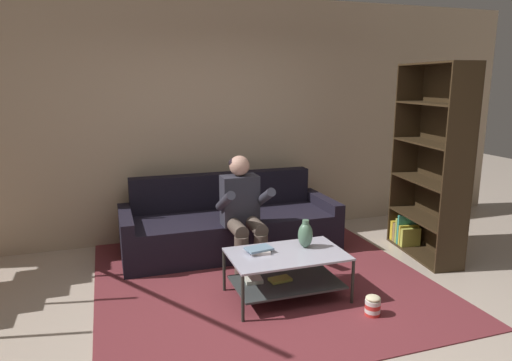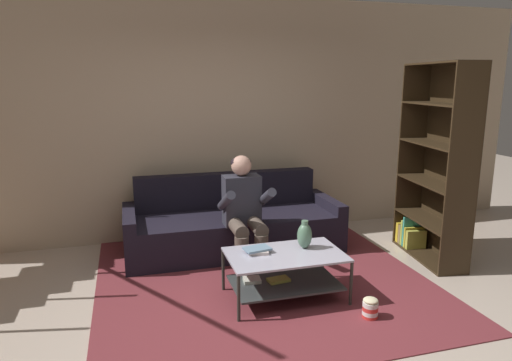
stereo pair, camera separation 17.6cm
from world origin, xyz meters
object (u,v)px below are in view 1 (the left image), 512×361
(person_seated_center, at_px, (243,208))
(vase, at_px, (305,235))
(popcorn_tub, at_px, (373,306))
(coffee_table, at_px, (286,268))
(bookshelf, at_px, (431,172))
(couch, at_px, (230,226))
(book_stack, at_px, (259,250))

(person_seated_center, height_order, vase, person_seated_center)
(popcorn_tub, bearing_deg, person_seated_center, 118.43)
(coffee_table, bearing_deg, vase, 20.12)
(coffee_table, relative_size, bookshelf, 0.49)
(couch, distance_m, vase, 1.32)
(popcorn_tub, bearing_deg, book_stack, 140.87)
(person_seated_center, relative_size, coffee_table, 1.14)
(couch, height_order, vase, couch)
(vase, height_order, bookshelf, bookshelf)
(couch, distance_m, bookshelf, 2.32)
(couch, height_order, person_seated_center, person_seated_center)
(coffee_table, xyz_separation_m, popcorn_tub, (0.56, -0.54, -0.19))
(book_stack, bearing_deg, couch, 87.21)
(bookshelf, bearing_deg, popcorn_tub, -142.10)
(coffee_table, xyz_separation_m, bookshelf, (1.92, 0.52, 0.66))
(couch, distance_m, person_seated_center, 0.64)
(couch, height_order, coffee_table, couch)
(couch, bearing_deg, bookshelf, -21.15)
(popcorn_tub, bearing_deg, coffee_table, 136.26)
(bookshelf, bearing_deg, person_seated_center, 172.63)
(person_seated_center, height_order, bookshelf, bookshelf)
(vase, bearing_deg, person_seated_center, 118.23)
(vase, distance_m, bookshelf, 1.80)
(couch, bearing_deg, person_seated_center, -90.00)
(person_seated_center, distance_m, coffee_table, 0.88)
(couch, xyz_separation_m, popcorn_tub, (0.72, -1.86, -0.19))
(person_seated_center, bearing_deg, vase, -61.77)
(couch, relative_size, popcorn_tub, 13.30)
(book_stack, bearing_deg, bookshelf, 11.25)
(vase, height_order, popcorn_tub, vase)
(couch, distance_m, popcorn_tub, 2.00)
(person_seated_center, height_order, popcorn_tub, person_seated_center)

